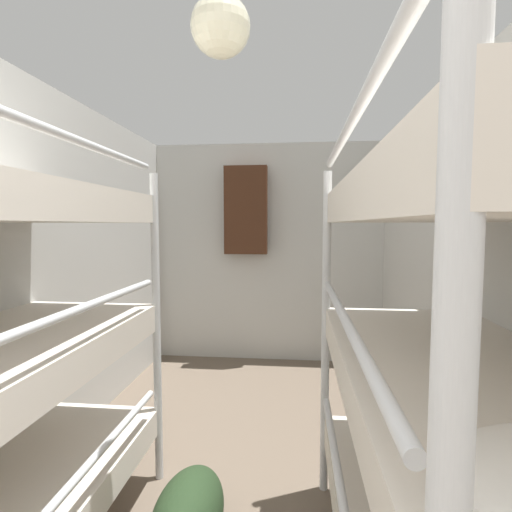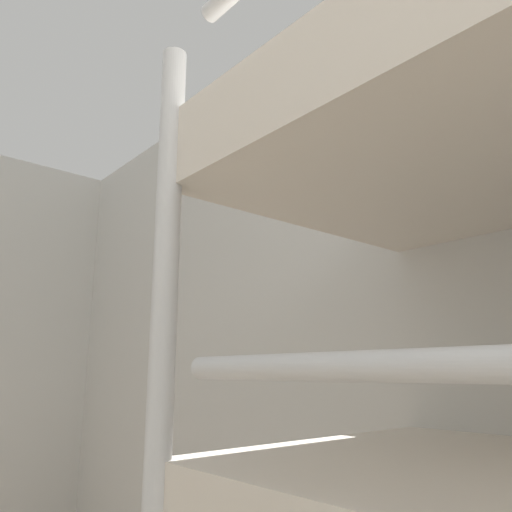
% 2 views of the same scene
% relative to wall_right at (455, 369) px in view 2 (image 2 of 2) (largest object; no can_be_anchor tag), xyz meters
% --- Properties ---
extents(wall_right, '(0.06, 4.51, 2.30)m').
position_rel_wall_right_xyz_m(wall_right, '(0.00, 0.00, 0.00)').
color(wall_right, silver).
rests_on(wall_right, ground_plane).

